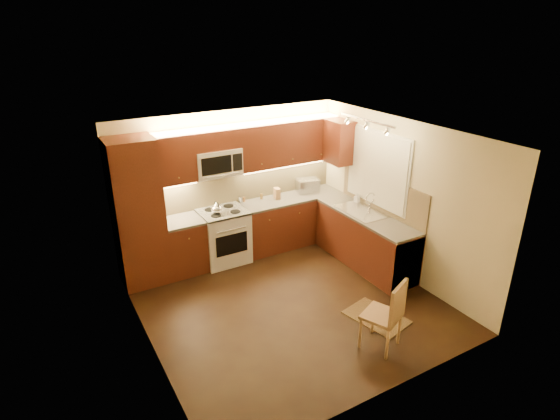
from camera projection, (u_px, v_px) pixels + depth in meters
floor at (290, 303)px, 6.67m from camera, size 4.00×4.00×0.01m
ceiling at (291, 135)px, 5.70m from camera, size 4.00×4.00×0.01m
wall_back at (230, 183)px, 7.79m from camera, size 4.00×0.01×2.50m
wall_front at (393, 297)px, 4.59m from camera, size 4.00×0.01×2.50m
wall_left at (143, 262)px, 5.27m from camera, size 0.01×4.00×2.50m
wall_right at (400, 199)px, 7.10m from camera, size 0.01×4.00×2.50m
pantry at (138, 214)px, 6.83m from camera, size 0.70×0.60×2.30m
base_cab_back_left at (184, 246)px, 7.41m from camera, size 0.62×0.60×0.86m
counter_back_left at (182, 221)px, 7.23m from camera, size 0.62×0.60×0.04m
base_cab_back_right at (291, 221)px, 8.34m from camera, size 1.92×0.60×0.86m
counter_back_right at (291, 198)px, 8.17m from camera, size 1.92×0.60×0.04m
base_cab_right at (365, 240)px, 7.60m from camera, size 0.60×2.00×0.86m
counter_right at (367, 216)px, 7.43m from camera, size 0.60×2.00×0.04m
dishwasher at (394, 258)px, 7.04m from camera, size 0.58×0.60×0.84m
backsplash_back at (249, 183)px, 7.96m from camera, size 3.30×0.02×0.60m
backsplash_right at (382, 194)px, 7.44m from camera, size 0.02×2.00×0.60m
upper_cab_back_left at (174, 159)px, 6.95m from camera, size 0.62×0.35×0.75m
upper_cab_back_right at (288, 142)px, 7.88m from camera, size 1.92×0.35×0.75m
upper_cab_bridge at (215, 139)px, 7.18m from camera, size 0.76×0.35×0.31m
upper_cab_right_corner at (339, 142)px, 7.90m from camera, size 0.35×0.50×0.75m
stove at (224, 236)px, 7.69m from camera, size 0.76×0.65×0.92m
microwave at (217, 162)px, 7.31m from camera, size 0.76×0.38×0.44m
window_frame at (378, 168)px, 7.40m from camera, size 0.03×1.44×1.24m
window_blinds at (377, 169)px, 7.39m from camera, size 0.02×1.36×1.16m
sink at (361, 207)px, 7.51m from camera, size 0.52×0.86×0.15m
faucet at (370, 201)px, 7.57m from camera, size 0.20×0.04×0.30m
track_light_bar at (367, 120)px, 6.75m from camera, size 0.04×1.20×0.03m
kettle at (217, 208)px, 7.36m from camera, size 0.22×0.22×0.21m
toaster_oven at (307, 185)px, 8.39m from camera, size 0.44×0.37×0.24m
knife_block at (277, 193)px, 8.05m from camera, size 0.11×0.16×0.19m
spice_jar_a at (241, 200)px, 7.87m from camera, size 0.06×0.06×0.10m
spice_jar_b at (261, 196)px, 8.05m from camera, size 0.06×0.06×0.10m
spice_jar_c at (240, 199)px, 7.92m from camera, size 0.05×0.05×0.10m
spice_jar_d at (244, 199)px, 7.93m from camera, size 0.06×0.06×0.09m
soap_bottle at (357, 198)px, 7.88m from camera, size 0.10×0.10×0.18m
rug at (376, 317)px, 6.34m from camera, size 0.72×0.92×0.01m
dining_chair at (382, 314)px, 5.63m from camera, size 0.56×0.56×0.96m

